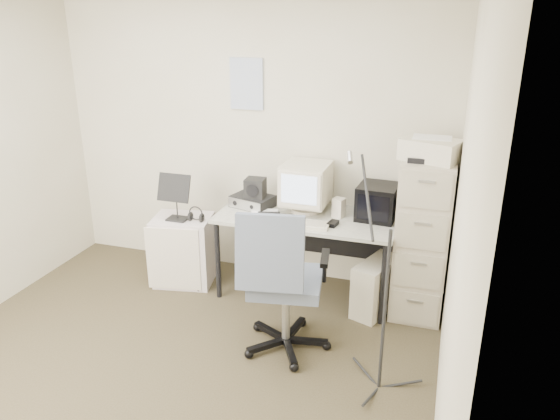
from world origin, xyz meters
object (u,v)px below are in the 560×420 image
(filing_cabinet, at_px, (423,237))
(desk, at_px, (306,255))
(office_chair, at_px, (286,279))
(side_cart, at_px, (184,250))

(filing_cabinet, height_order, desk, filing_cabinet)
(office_chair, bearing_deg, desk, 85.02)
(side_cart, bearing_deg, filing_cabinet, -6.40)
(filing_cabinet, relative_size, office_chair, 1.16)
(filing_cabinet, height_order, office_chair, filing_cabinet)
(side_cart, bearing_deg, office_chair, -41.66)
(side_cart, bearing_deg, desk, -4.33)
(desk, relative_size, side_cart, 2.40)
(desk, distance_m, side_cart, 1.12)
(office_chair, relative_size, side_cart, 1.80)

